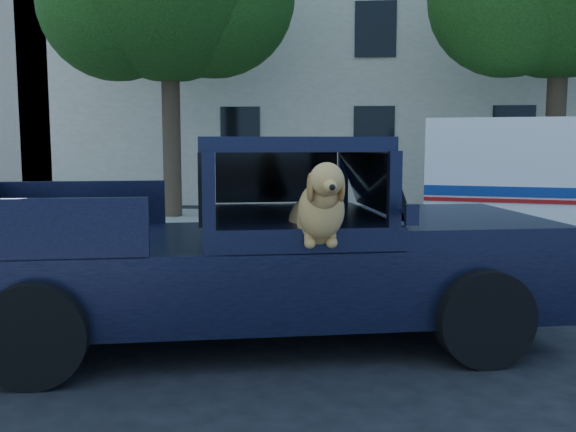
% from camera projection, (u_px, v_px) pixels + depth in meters
% --- Properties ---
extents(ground, '(120.00, 120.00, 0.00)m').
position_uv_depth(ground, '(304.00, 360.00, 5.96)').
color(ground, black).
rests_on(ground, ground).
extents(far_sidewalk, '(60.00, 4.00, 0.15)m').
position_uv_depth(far_sidewalk, '(335.00, 223.00, 15.04)').
color(far_sidewalk, gray).
rests_on(far_sidewalk, ground).
extents(lane_stripes, '(21.60, 0.14, 0.01)m').
position_uv_depth(lane_stripes, '(463.00, 283.00, 9.11)').
color(lane_stripes, silver).
rests_on(lane_stripes, ground).
extents(building_main, '(26.00, 6.00, 9.00)m').
position_uv_depth(building_main, '(433.00, 65.00, 21.41)').
color(building_main, beige).
rests_on(building_main, ground).
extents(pickup_truck, '(6.12, 3.57, 2.06)m').
position_uv_depth(pickup_truck, '(249.00, 271.00, 6.57)').
color(pickup_truck, black).
rests_on(pickup_truck, ground).
extents(mail_truck, '(4.77, 2.98, 2.44)m').
position_uv_depth(mail_truck, '(536.00, 188.00, 12.76)').
color(mail_truck, silver).
rests_on(mail_truck, ground).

